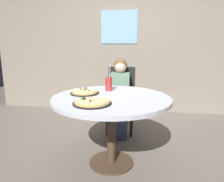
{
  "coord_description": "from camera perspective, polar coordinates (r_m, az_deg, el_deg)",
  "views": [
    {
      "loc": [
        0.31,
        -2.06,
        1.27
      ],
      "look_at": [
        0.0,
        0.05,
        0.8
      ],
      "focal_mm": 33.6,
      "sensor_mm": 36.0,
      "label": 1
    }
  ],
  "objects": [
    {
      "name": "chair_wooden",
      "position": [
        3.13,
        2.42,
        -1.26
      ],
      "size": [
        0.41,
        0.41,
        0.95
      ],
      "color": "black",
      "rests_on": "ground_plane"
    },
    {
      "name": "ground_plane",
      "position": [
        2.44,
        -0.18,
        -18.96
      ],
      "size": [
        8.0,
        8.0,
        0.0
      ],
      "primitive_type": "plane",
      "color": "slate"
    },
    {
      "name": "dining_table",
      "position": [
        2.17,
        -0.19,
        -4.09
      ],
      "size": [
        1.21,
        1.21,
        0.75
      ],
      "color": "silver",
      "rests_on": "ground_plane"
    },
    {
      "name": "pizza_cheese",
      "position": [
        2.3,
        -7.41,
        -0.27
      ],
      "size": [
        0.31,
        0.31,
        0.05
      ],
      "color": "black",
      "rests_on": "dining_table"
    },
    {
      "name": "wall_with_window",
      "position": [
        4.06,
        4.13,
        14.96
      ],
      "size": [
        5.2,
        0.14,
        2.9
      ],
      "color": "gray",
      "rests_on": "ground_plane"
    },
    {
      "name": "plate_small",
      "position": [
        2.19,
        0.59,
        -1.13
      ],
      "size": [
        0.18,
        0.18,
        0.01
      ],
      "primitive_type": "cylinder",
      "color": "white",
      "rests_on": "dining_table"
    },
    {
      "name": "diner_child",
      "position": [
        2.96,
        2.11,
        -2.95
      ],
      "size": [
        0.26,
        0.41,
        1.08
      ],
      "color": "#3F4766",
      "rests_on": "ground_plane"
    },
    {
      "name": "pizza_veggie",
      "position": [
        1.89,
        -5.44,
        -3.06
      ],
      "size": [
        0.35,
        0.35,
        0.05
      ],
      "color": "black",
      "rests_on": "dining_table"
    },
    {
      "name": "soda_cup",
      "position": [
        2.41,
        -0.91,
        1.97
      ],
      "size": [
        0.08,
        0.08,
        0.31
      ],
      "color": "#B73333",
      "rests_on": "dining_table"
    }
  ]
}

